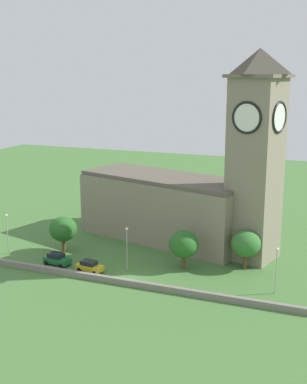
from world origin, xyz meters
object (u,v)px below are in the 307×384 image
(streetlamp_central, at_px, (276,263))
(tree_riverside_west, at_px, (184,244))
(tree_by_tower, at_px, (246,244))
(streetlamp_west_mid, at_px, (127,242))
(church, at_px, (188,194))
(car_green, at_px, (57,259))
(tree_churchyard, at_px, (63,229))
(car_yellow, at_px, (90,266))
(streetlamp_west_end, at_px, (7,227))

(streetlamp_central, distance_m, tree_riverside_west, 15.00)
(tree_by_tower, bearing_deg, streetlamp_west_mid, -156.91)
(streetlamp_west_mid, bearing_deg, church, 73.08)
(car_green, distance_m, tree_churchyard, 6.72)
(streetlamp_west_mid, relative_size, tree_churchyard, 1.12)
(car_green, distance_m, car_yellow, 6.17)
(tree_by_tower, relative_size, tree_riverside_west, 1.00)
(car_green, bearing_deg, tree_by_tower, 18.26)
(church, relative_size, streetlamp_west_mid, 5.61)
(car_green, height_order, tree_riverside_west, tree_riverside_west)
(car_yellow, xyz_separation_m, streetlamp_west_mid, (4.99, 2.71, 3.68))
(streetlamp_central, relative_size, tree_riverside_west, 1.09)
(streetlamp_west_end, height_order, streetlamp_west_mid, streetlamp_west_end)
(car_green, relative_size, car_yellow, 1.03)
(car_yellow, relative_size, tree_churchyard, 0.72)
(church, relative_size, tree_riverside_west, 6.27)
(streetlamp_west_end, distance_m, tree_churchyard, 9.09)
(church, height_order, car_green, church)
(streetlamp_central, bearing_deg, church, 137.85)
(tree_by_tower, distance_m, tree_churchyard, 30.14)
(car_yellow, bearing_deg, tree_riverside_west, 26.13)
(tree_riverside_west, bearing_deg, streetlamp_west_end, -171.27)
(car_yellow, bearing_deg, tree_by_tower, 24.36)
(church, relative_size, tree_by_tower, 6.26)
(streetlamp_west_end, bearing_deg, tree_by_tower, 11.86)
(church, height_order, tree_riverside_west, church)
(tree_by_tower, bearing_deg, car_yellow, -155.64)
(car_green, bearing_deg, church, 47.89)
(streetlamp_central, xyz_separation_m, tree_riverside_west, (-14.42, 4.08, -0.49))
(car_green, bearing_deg, streetlamp_west_end, 173.14)
(car_yellow, height_order, streetlamp_west_mid, streetlamp_west_mid)
(streetlamp_central, distance_m, tree_churchyard, 35.81)
(streetlamp_west_end, distance_m, tree_by_tower, 38.67)
(tree_churchyard, bearing_deg, church, 33.46)
(streetlamp_central, bearing_deg, tree_riverside_west, 164.20)
(car_yellow, xyz_separation_m, streetlamp_west_end, (-16.21, 1.85, 3.75))
(car_yellow, distance_m, streetlamp_central, 27.61)
(car_green, xyz_separation_m, tree_churchyard, (-2.16, 5.62, 2.98))
(tree_churchyard, bearing_deg, tree_by_tower, 6.74)
(streetlamp_west_mid, bearing_deg, car_green, -169.47)
(church, bearing_deg, tree_riverside_west, -75.03)
(car_green, bearing_deg, tree_riverside_west, 16.63)
(streetlamp_west_end, height_order, tree_churchyard, streetlamp_west_end)
(car_yellow, bearing_deg, streetlamp_west_end, 173.50)
(tree_riverside_west, bearing_deg, car_yellow, -153.87)
(church, bearing_deg, tree_by_tower, -34.97)
(church, height_order, streetlamp_west_mid, church)
(church, distance_m, streetlamp_west_mid, 16.71)
(streetlamp_central, height_order, tree_riverside_west, streetlamp_central)
(church, relative_size, streetlamp_west_end, 5.51)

